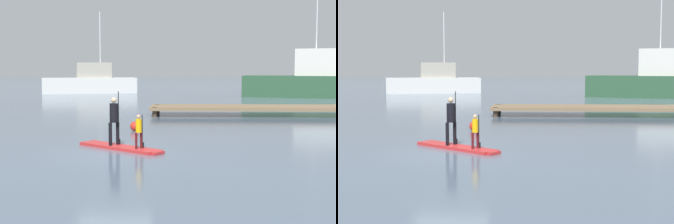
# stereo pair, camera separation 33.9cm
# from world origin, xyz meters

# --- Properties ---
(ground_plane) EXTENTS (240.00, 240.00, 0.00)m
(ground_plane) POSITION_xyz_m (0.00, 0.00, 0.00)
(ground_plane) COLOR slate
(paddleboard_near) EXTENTS (3.11, 2.65, 0.10)m
(paddleboard_near) POSITION_xyz_m (0.17, 0.79, 0.05)
(paddleboard_near) COLOR red
(paddleboard_near) RESTS_ON ground
(paddler_adult) EXTENTS (0.40, 0.43, 1.82)m
(paddler_adult) POSITION_xyz_m (-0.08, 1.00, 1.04)
(paddler_adult) COLOR black
(paddler_adult) RESTS_ON paddleboard_near
(paddler_child_solo) EXTENTS (0.30, 0.33, 1.12)m
(paddler_child_solo) POSITION_xyz_m (0.84, 0.27, 0.72)
(paddler_child_solo) COLOR #4C1419
(paddler_child_solo) RESTS_ON paddleboard_near
(fishing_boat_white_large) EXTENTS (14.27, 6.95, 13.70)m
(fishing_boat_white_large) POSITION_xyz_m (14.72, 30.59, 1.60)
(fishing_boat_white_large) COLOR #2D5638
(fishing_boat_white_large) RESTS_ON ground
(fishing_boat_green_midground) EXTENTS (10.35, 5.64, 8.68)m
(fishing_boat_green_midground) POSITION_xyz_m (-8.05, 37.99, 1.19)
(fishing_boat_green_midground) COLOR silver
(fishing_boat_green_midground) RESTS_ON ground
(floating_dock) EXTENTS (11.97, 2.97, 0.53)m
(floating_dock) POSITION_xyz_m (6.27, 13.15, 0.43)
(floating_dock) COLOR #846B4C
(floating_dock) RESTS_ON ground
(mooring_buoy_near) EXTENTS (0.39, 0.39, 0.39)m
(mooring_buoy_near) POSITION_xyz_m (0.12, 5.75, 0.20)
(mooring_buoy_near) COLOR red
(mooring_buoy_near) RESTS_ON ground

